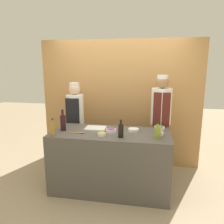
{
  "coord_description": "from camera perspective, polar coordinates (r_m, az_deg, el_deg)",
  "views": [
    {
      "loc": [
        0.58,
        -3.11,
        1.95
      ],
      "look_at": [
        0.0,
        0.16,
        1.22
      ],
      "focal_mm": 35.0,
      "sensor_mm": 36.0,
      "label": 1
    }
  ],
  "objects": [
    {
      "name": "bottle_oil",
      "position": [
        3.09,
        11.77,
        -5.19
      ],
      "size": [
        0.09,
        0.09,
        0.23
      ],
      "color": "olive",
      "rests_on": "counter"
    },
    {
      "name": "chef_right",
      "position": [
        3.87,
        12.54,
        -2.57
      ],
      "size": [
        0.34,
        0.34,
        1.77
      ],
      "color": "#28282D",
      "rests_on": "ground_plane"
    },
    {
      "name": "bottle_wine",
      "position": [
        3.46,
        -12.7,
        -2.65
      ],
      "size": [
        0.09,
        0.09,
        0.33
      ],
      "color": "black",
      "rests_on": "counter"
    },
    {
      "name": "bottle_vinegar",
      "position": [
        3.25,
        -15.16,
        -4.32
      ],
      "size": [
        0.07,
        0.07,
        0.25
      ],
      "color": "olive",
      "rests_on": "counter"
    },
    {
      "name": "sauce_bowl_purple",
      "position": [
        3.31,
        -0.25,
        -4.88
      ],
      "size": [
        0.16,
        0.16,
        0.05
      ],
      "color": "white",
      "rests_on": "counter"
    },
    {
      "name": "ground_plane",
      "position": [
        3.72,
        -0.44,
        -19.24
      ],
      "size": [
        14.0,
        14.0,
        0.0
      ],
      "primitive_type": "plane",
      "color": "tan"
    },
    {
      "name": "bottle_soy",
      "position": [
        3.07,
        2.31,
        -4.84
      ],
      "size": [
        0.08,
        0.08,
        0.25
      ],
      "color": "black",
      "rests_on": "counter"
    },
    {
      "name": "sauce_bowl_green",
      "position": [
        3.52,
        12.29,
        -4.09
      ],
      "size": [
        0.17,
        0.17,
        0.05
      ],
      "color": "white",
      "rests_on": "counter"
    },
    {
      "name": "sauce_bowl_white",
      "position": [
        3.38,
        5.64,
        -4.62
      ],
      "size": [
        0.16,
        0.16,
        0.04
      ],
      "color": "white",
      "rests_on": "counter"
    },
    {
      "name": "counter",
      "position": [
        3.49,
        -0.46,
        -12.66
      ],
      "size": [
        1.8,
        0.78,
        0.94
      ],
      "color": "#514C47",
      "rests_on": "ground_plane"
    },
    {
      "name": "chef_left",
      "position": [
        4.11,
        -9.47,
        -2.64
      ],
      "size": [
        0.31,
        0.31,
        1.63
      ],
      "color": "#28282D",
      "rests_on": "ground_plane"
    },
    {
      "name": "cabinet_wall",
      "position": [
        4.28,
        2.11,
        2.29
      ],
      "size": [
        3.06,
        0.18,
        2.4
      ],
      "color": "#B7844C",
      "rests_on": "ground_plane"
    },
    {
      "name": "sauce_bowl_orange",
      "position": [
        3.26,
        12.23,
        -5.48
      ],
      "size": [
        0.12,
        0.12,
        0.04
      ],
      "color": "white",
      "rests_on": "counter"
    },
    {
      "name": "sauce_bowl_yellow",
      "position": [
        3.15,
        -2.7,
        -5.8
      ],
      "size": [
        0.12,
        0.12,
        0.05
      ],
      "color": "white",
      "rests_on": "counter"
    },
    {
      "name": "cutting_board",
      "position": [
        3.5,
        -4.28,
        -4.21
      ],
      "size": [
        0.32,
        0.24,
        0.02
      ],
      "color": "white",
      "rests_on": "counter"
    },
    {
      "name": "wooden_spoon",
      "position": [
        3.3,
        -8.73,
        -5.35
      ],
      "size": [
        0.23,
        0.04,
        0.02
      ],
      "color": "#B2844C",
      "rests_on": "counter"
    }
  ]
}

